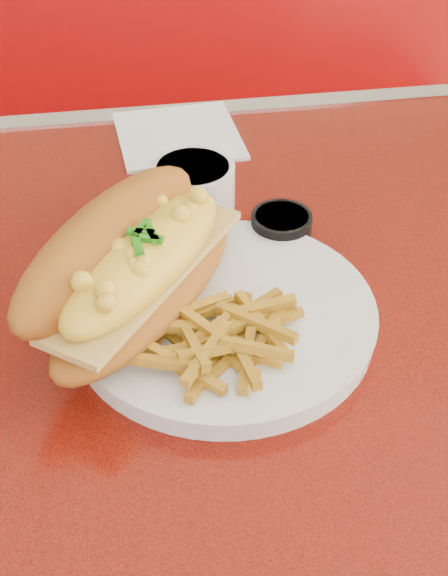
{
  "coord_description": "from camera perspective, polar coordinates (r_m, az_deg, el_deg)",
  "views": [
    {
      "loc": [
        -0.1,
        -0.47,
        1.22
      ],
      "look_at": [
        -0.02,
        0.02,
        0.81
      ],
      "focal_mm": 50.0,
      "sensor_mm": 36.0,
      "label": 1
    }
  ],
  "objects": [
    {
      "name": "diner_table",
      "position": [
        0.77,
        2.05,
        -12.23
      ],
      "size": [
        1.23,
        0.83,
        0.77
      ],
      "color": "red",
      "rests_on": "ground"
    },
    {
      "name": "booth_bench_far",
      "position": [
        1.58,
        -3.63,
        3.6
      ],
      "size": [
        1.2,
        0.51,
        0.9
      ],
      "color": "#990A0A",
      "rests_on": "ground"
    },
    {
      "name": "dinner_plate",
      "position": [
        0.66,
        0.0,
        -2.02
      ],
      "size": [
        0.32,
        0.32,
        0.02
      ],
      "rotation": [
        0.0,
        0.0,
        -0.34
      ],
      "color": "silver",
      "rests_on": "diner_table"
    },
    {
      "name": "mac_hoagie",
      "position": [
        0.63,
        -6.56,
        1.63
      ],
      "size": [
        0.23,
        0.25,
        0.1
      ],
      "rotation": [
        0.0,
        0.0,
        0.92
      ],
      "color": "#A85D1B",
      "rests_on": "dinner_plate"
    },
    {
      "name": "fries_pile",
      "position": [
        0.61,
        -0.63,
        -3.55
      ],
      "size": [
        0.13,
        0.12,
        0.03
      ],
      "primitive_type": null,
      "rotation": [
        0.0,
        0.0,
        -0.33
      ],
      "color": "gold",
      "rests_on": "dinner_plate"
    },
    {
      "name": "fork",
      "position": [
        0.63,
        2.39,
        -2.9
      ],
      "size": [
        0.04,
        0.15,
        0.0
      ],
      "rotation": [
        0.0,
        0.0,
        1.41
      ],
      "color": "silver",
      "rests_on": "dinner_plate"
    },
    {
      "name": "gravy_ramekin",
      "position": [
        0.79,
        -2.19,
        7.36
      ],
      "size": [
        0.1,
        0.1,
        0.05
      ],
      "rotation": [
        0.0,
        0.0,
        -0.34
      ],
      "color": "silver",
      "rests_on": "diner_table"
    },
    {
      "name": "sauce_cup_right",
      "position": [
        0.75,
        4.1,
        4.37
      ],
      "size": [
        0.07,
        0.07,
        0.03
      ],
      "rotation": [
        0.0,
        0.0,
        0.37
      ],
      "color": "black",
      "rests_on": "diner_table"
    },
    {
      "name": "paper_napkin",
      "position": [
        0.92,
        -3.26,
        10.76
      ],
      "size": [
        0.14,
        0.14,
        0.0
      ],
      "primitive_type": "cube",
      "rotation": [
        0.0,
        0.0,
        0.07
      ],
      "color": "silver",
      "rests_on": "diner_table"
    }
  ]
}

